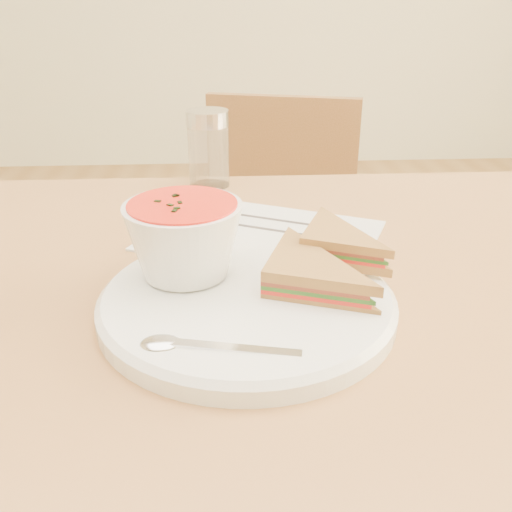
{
  "coord_description": "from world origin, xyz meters",
  "views": [
    {
      "loc": [
        -0.02,
        -0.57,
        1.04
      ],
      "look_at": [
        0.01,
        -0.06,
        0.8
      ],
      "focal_mm": 40.0,
      "sensor_mm": 36.0,
      "label": 1
    }
  ],
  "objects_px": {
    "dining_table": "(244,508)",
    "soup_bowl": "(185,243)",
    "condiment_shaker": "(208,149)",
    "plate": "(247,304)",
    "chair_far": "(269,285)"
  },
  "relations": [
    {
      "from": "chair_far",
      "to": "soup_bowl",
      "type": "relative_size",
      "value": 6.86
    },
    {
      "from": "chair_far",
      "to": "plate",
      "type": "distance_m",
      "value": 0.77
    },
    {
      "from": "chair_far",
      "to": "plate",
      "type": "xyz_separation_m",
      "value": [
        -0.08,
        -0.68,
        0.35
      ]
    },
    {
      "from": "dining_table",
      "to": "soup_bowl",
      "type": "xyz_separation_m",
      "value": [
        -0.06,
        -0.04,
        0.43
      ]
    },
    {
      "from": "chair_far",
      "to": "plate",
      "type": "bearing_deg",
      "value": 97.94
    },
    {
      "from": "dining_table",
      "to": "plate",
      "type": "distance_m",
      "value": 0.39
    },
    {
      "from": "plate",
      "to": "soup_bowl",
      "type": "relative_size",
      "value": 2.45
    },
    {
      "from": "plate",
      "to": "soup_bowl",
      "type": "height_order",
      "value": "soup_bowl"
    },
    {
      "from": "chair_far",
      "to": "plate",
      "type": "height_order",
      "value": "chair_far"
    },
    {
      "from": "chair_far",
      "to": "condiment_shaker",
      "type": "relative_size",
      "value": 6.83
    },
    {
      "from": "dining_table",
      "to": "soup_bowl",
      "type": "distance_m",
      "value": 0.44
    },
    {
      "from": "plate",
      "to": "condiment_shaker",
      "type": "xyz_separation_m",
      "value": [
        -0.04,
        0.39,
        0.05
      ]
    },
    {
      "from": "soup_bowl",
      "to": "condiment_shaker",
      "type": "distance_m",
      "value": 0.35
    },
    {
      "from": "dining_table",
      "to": "chair_far",
      "type": "relative_size",
      "value": 1.23
    },
    {
      "from": "plate",
      "to": "soup_bowl",
      "type": "xyz_separation_m",
      "value": [
        -0.06,
        0.04,
        0.05
      ]
    }
  ]
}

